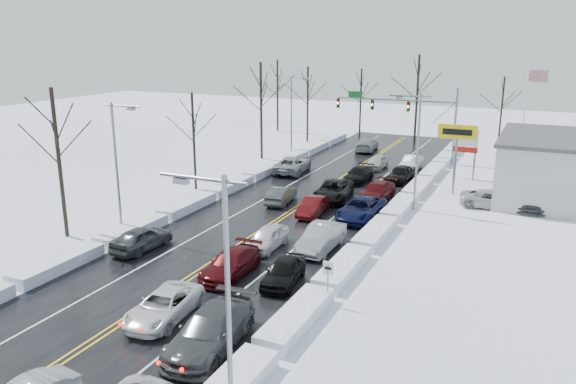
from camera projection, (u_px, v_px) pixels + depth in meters
The scene contains 42 objects.
ground at pixel (258, 233), 38.68m from camera, with size 160.00×160.00×0.00m, color white.
road_surface at pixel (271, 225), 40.43m from camera, with size 14.00×84.00×0.01m, color black.
snow_bank_left at pixel (184, 211), 43.52m from camera, with size 1.56×72.00×0.72m, color white.
snow_bank_right at pixel (373, 240), 37.34m from camera, with size 1.56×72.00×0.72m, color white.
traffic_signal_mast at pixel (408, 110), 60.27m from camera, with size 13.28×0.39×8.00m.
tires_plus_sign at pixel (457, 137), 47.05m from camera, with size 3.20×0.34×6.00m.
used_vehicles_sign at pixel (466, 144), 52.75m from camera, with size 2.20×0.22×4.65m.
speed_limit_sign at pixel (328, 275), 27.92m from camera, with size 0.55×0.09×2.35m.
flagpole at pixel (527, 110), 57.14m from camera, with size 1.87×1.20×10.00m.
streetlight_se at pixel (222, 285), 18.17m from camera, with size 3.20×0.25×9.00m.
streetlight_ne at pixel (415, 143), 42.63m from camera, with size 3.20×0.25×9.00m.
streetlight_sw at pixel (118, 158), 37.15m from camera, with size 3.20×0.25×9.00m.
streetlight_nw at pixel (293, 110), 61.61m from camera, with size 3.20×0.25×9.00m.
tree_left_b at pixel (56, 134), 36.25m from camera, with size 4.00×4.00×10.00m.
tree_left_c at pixel (193, 123), 48.36m from camera, with size 3.40×3.40×8.50m.
tree_left_d at pixel (261, 92), 60.50m from camera, with size 4.20×4.20×10.50m.
tree_left_e at pixel (308, 90), 71.01m from camera, with size 3.80×3.80×9.50m.
tree_far_a at pixel (277, 82), 79.09m from camera, with size 4.00×4.00×10.00m.
tree_far_b at pixel (361, 89), 75.27m from camera, with size 3.60×3.60×9.00m.
tree_far_c at pixel (418, 82), 69.89m from camera, with size 4.40×4.40×11.00m.
tree_far_d at pixel (503, 98), 67.60m from camera, with size 3.40×3.40×8.50m.
queued_car_2 at pixel (165, 318), 26.98m from camera, with size 2.22×4.82×1.34m, color white.
queued_car_3 at pixel (231, 275), 31.84m from camera, with size 1.99×4.89×1.42m, color #45090D.
queued_car_4 at pixel (267, 248), 35.98m from camera, with size 1.65×4.11×1.40m, color silver.
queued_car_5 at pixel (313, 215), 42.63m from camera, with size 1.45×4.15×1.37m, color #48090C.
queued_car_6 at pixel (333, 199), 46.73m from camera, with size 2.59×5.63×1.56m, color black.
queued_car_7 at pixel (358, 182), 52.45m from camera, with size 1.91×4.69×1.36m, color black.
queued_car_8 at pixel (377, 169), 57.68m from camera, with size 1.60×3.97×1.35m, color #BDBDBF.
queued_car_11 at pixel (211, 348), 24.44m from camera, with size 2.34×5.76×1.67m, color #3F4244.
queued_car_12 at pixel (284, 283), 30.83m from camera, with size 1.68×4.18×1.43m, color black.
queued_car_13 at pixel (321, 250), 35.69m from camera, with size 1.71×4.91×1.62m, color gray.
queued_car_14 at pixel (361, 219), 41.76m from camera, with size 2.58×5.59×1.55m, color black.
queued_car_15 at pixel (377, 200), 46.68m from camera, with size 2.00×4.93×1.43m, color #43090C.
queued_car_16 at pixel (400, 181), 52.51m from camera, with size 1.78×4.43×1.51m, color black.
queued_car_17 at pixel (411, 170), 57.10m from camera, with size 1.55×4.44×1.46m, color #929599.
oncoming_car_0 at pixel (281, 203), 45.73m from camera, with size 1.46×4.19×1.38m, color #3F4245.
oncoming_car_1 at pixel (292, 173), 55.99m from camera, with size 2.70×5.86×1.63m, color gray.
oncoming_car_2 at pixel (366, 151), 66.67m from camera, with size 2.19×5.39×1.57m, color gray.
oncoming_car_3 at pixel (142, 249), 35.72m from camera, with size 1.80×4.47×1.52m, color #3A3D3F.
parked_car_0 at pixel (491, 208), 44.48m from camera, with size 2.26×4.90×1.36m, color #BBBBBD.
parked_car_1 at pixel (532, 208), 44.50m from camera, with size 2.32×5.70×1.65m, color #434649.
parked_car_2 at pixel (513, 182), 52.28m from camera, with size 1.67×4.16×1.42m, color black.
Camera 1 is at (17.28, -32.24, 13.07)m, focal length 35.00 mm.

